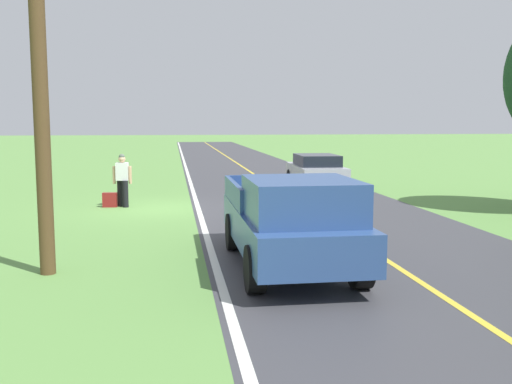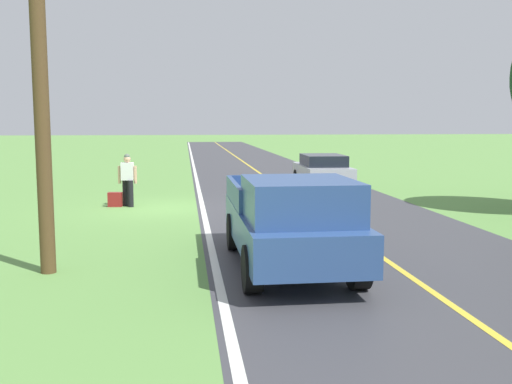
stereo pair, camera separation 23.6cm
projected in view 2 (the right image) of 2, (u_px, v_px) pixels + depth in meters
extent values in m
plane|color=#609347|center=(163.00, 208.00, 19.02)|extent=(200.00, 200.00, 0.00)
cube|color=#3D3D42|center=(307.00, 205.00, 19.60)|extent=(7.34, 120.00, 0.00)
cube|color=silver|center=(203.00, 207.00, 19.18)|extent=(0.16, 117.60, 0.00)
cube|color=gold|center=(307.00, 205.00, 19.60)|extent=(0.14, 117.60, 0.00)
cylinder|color=black|center=(131.00, 194.00, 19.24)|extent=(0.18, 0.18, 0.88)
cylinder|color=black|center=(125.00, 193.00, 19.47)|extent=(0.18, 0.18, 0.88)
cube|color=white|center=(127.00, 171.00, 19.27)|extent=(0.42, 0.29, 0.58)
sphere|color=tan|center=(127.00, 159.00, 19.22)|extent=(0.23, 0.23, 0.23)
sphere|color=#4C564C|center=(127.00, 157.00, 19.21)|extent=(0.20, 0.20, 0.20)
cube|color=#234C2D|center=(129.00, 170.00, 19.46)|extent=(0.34, 0.23, 0.44)
cylinder|color=tan|center=(135.00, 175.00, 19.27)|extent=(0.10, 0.10, 0.58)
cylinder|color=tan|center=(119.00, 175.00, 19.25)|extent=(0.10, 0.10, 0.58)
cube|color=maroon|center=(115.00, 200.00, 19.32)|extent=(0.48, 0.24, 0.48)
cube|color=#2D4C84|center=(287.00, 228.00, 11.41)|extent=(2.02, 5.41, 0.70)
cube|color=#2D4C84|center=(300.00, 200.00, 10.16)|extent=(1.85, 2.17, 0.72)
cube|color=black|center=(300.00, 196.00, 10.15)|extent=(1.68, 1.30, 0.43)
cube|color=#2D4C84|center=(322.00, 191.00, 12.52)|extent=(0.11, 3.02, 0.45)
cube|color=#2D4C84|center=(234.00, 193.00, 12.29)|extent=(0.11, 3.02, 0.45)
cube|color=#2D4C84|center=(268.00, 184.00, 13.89)|extent=(1.84, 0.11, 0.45)
cylinder|color=black|center=(358.00, 266.00, 9.84)|extent=(0.30, 0.80, 0.80)
cylinder|color=black|center=(252.00, 269.00, 9.62)|extent=(0.30, 0.80, 0.80)
cylinder|color=black|center=(314.00, 230.00, 13.09)|extent=(0.30, 0.80, 0.80)
cylinder|color=black|center=(234.00, 232.00, 12.87)|extent=(0.30, 0.80, 0.80)
cube|color=#B2B7C1|center=(322.00, 173.00, 24.84)|extent=(1.98, 4.45, 0.62)
cube|color=black|center=(323.00, 160.00, 24.58)|extent=(1.70, 2.42, 0.46)
cylinder|color=black|center=(297.00, 177.00, 26.18)|extent=(0.26, 0.67, 0.66)
cylinder|color=black|center=(334.00, 176.00, 26.34)|extent=(0.26, 0.67, 0.66)
cylinder|color=black|center=(308.00, 183.00, 23.42)|extent=(0.26, 0.67, 0.66)
cylinder|color=black|center=(350.00, 183.00, 23.57)|extent=(0.26, 0.67, 0.66)
cylinder|color=brown|center=(40.00, 65.00, 10.48)|extent=(0.28, 0.28, 7.64)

